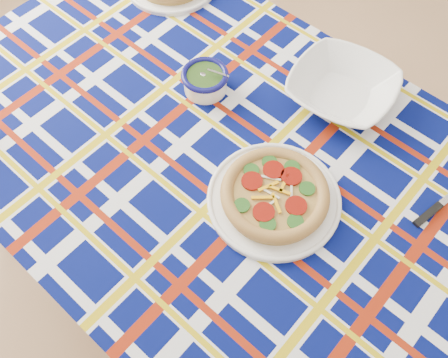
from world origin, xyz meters
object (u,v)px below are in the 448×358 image
Objects in this scene: main_focaccia_plate at (275,194)px; pesto_bowl at (205,79)px; serving_bowl at (342,89)px; dining_table at (221,168)px.

pesto_bowl is at bearing 153.10° from main_focaccia_plate.
serving_bowl is at bearing 95.95° from main_focaccia_plate.
serving_bowl is (0.28, 0.18, -0.00)m from pesto_bowl.
pesto_bowl is 0.33m from serving_bowl.
main_focaccia_plate is at bearing -26.90° from pesto_bowl.
pesto_bowl reaches higher than main_focaccia_plate.
pesto_bowl is 0.46× the size of serving_bowl.
serving_bowl is (-0.03, 0.33, 0.00)m from main_focaccia_plate.
pesto_bowl reaches higher than serving_bowl.
dining_table is at bearing -113.97° from serving_bowl.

